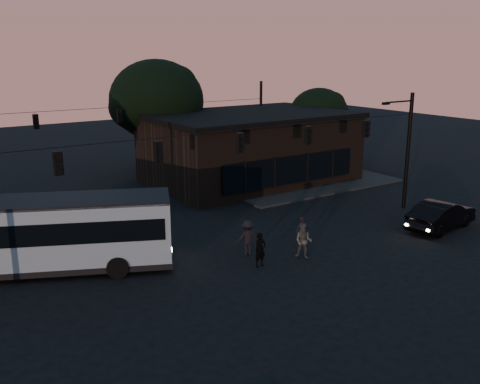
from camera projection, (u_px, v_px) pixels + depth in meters
ground at (288, 272)px, 24.96m from camera, size 120.00×120.00×0.00m
sidewalk_far_right at (294, 179)px, 42.65m from camera, size 14.00×10.00×0.15m
building at (250, 147)px, 41.94m from camera, size 15.40×10.41×5.40m
tree_behind at (157, 100)px, 43.17m from camera, size 7.60×7.60×9.43m
tree_right at (319, 113)px, 47.94m from camera, size 5.20×5.20×6.86m
signal_rig_near at (240, 164)px, 27.03m from camera, size 26.24×0.30×7.50m
signal_rig_far at (120, 131)px, 39.91m from camera, size 26.24×0.30×7.50m
bus at (36, 232)px, 24.56m from camera, size 12.40×7.73×3.48m
car at (441, 215)px, 30.84m from camera, size 5.27×2.42×1.68m
pedestrian_a at (260, 250)px, 25.41m from camera, size 0.64×0.44×1.70m
pedestrian_b at (304, 241)px, 26.46m from camera, size 1.05×1.09×1.77m
pedestrian_c at (302, 231)px, 28.38m from camera, size 0.92×0.45×1.53m
pedestrian_d at (248, 237)px, 26.92m from camera, size 1.32×1.00×1.80m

